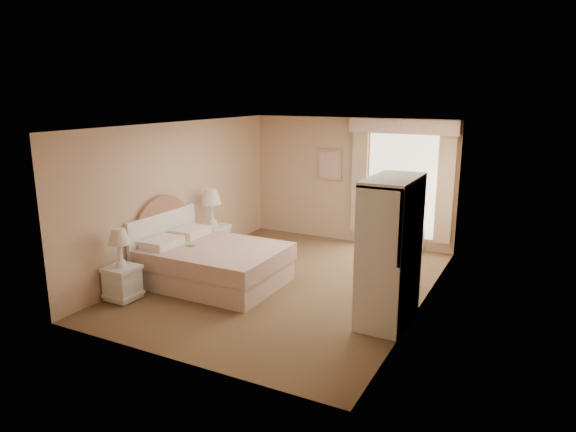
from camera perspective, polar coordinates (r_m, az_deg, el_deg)
The scene contains 9 objects.
room at distance 7.93m, azimuth -0.04°, elevation 1.00°, with size 4.21×5.51×2.51m.
window at distance 9.99m, azimuth 12.43°, elevation 3.83°, with size 2.05×0.22×2.51m.
framed_art at distance 10.49m, azimuth 4.62°, elevation 5.72°, with size 0.52×0.04×0.62m.
bed at distance 8.31m, azimuth -8.68°, elevation -5.04°, with size 2.12×1.63×1.44m.
nightstand_near at distance 7.90m, azimuth -17.99°, elevation -6.12°, with size 0.44×0.44×1.07m.
nightstand_far at distance 9.51m, azimuth -8.41°, elevation -1.81°, with size 0.52×0.52×1.26m.
round_table at distance 8.80m, azimuth 12.56°, elevation -3.40°, with size 0.65×0.65×0.68m.
cafe_chair at distance 9.76m, azimuth 12.66°, elevation -0.92°, with size 0.63×0.63×1.02m.
armoire at distance 6.89m, azimuth 11.28°, elevation -5.09°, with size 0.58×1.16×1.94m.
Camera 1 is at (3.56, -6.88, 2.98)m, focal length 32.00 mm.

